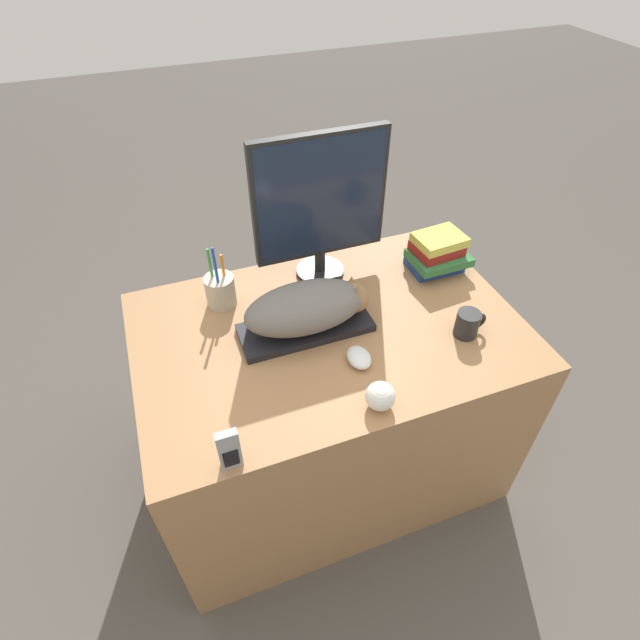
# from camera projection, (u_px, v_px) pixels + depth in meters

# --- Properties ---
(ground_plane) EXTENTS (12.00, 12.00, 0.00)m
(ground_plane) POSITION_uv_depth(u_px,v_px,m) (366.00, 550.00, 1.77)
(ground_plane) COLOR #4C4742
(desk) EXTENTS (1.18, 0.79, 0.74)m
(desk) POSITION_uv_depth(u_px,v_px,m) (328.00, 403.00, 1.79)
(desk) COLOR #9E7047
(desk) RESTS_ON ground_plane
(keyboard) EXTENTS (0.41, 0.16, 0.02)m
(keyboard) POSITION_uv_depth(u_px,v_px,m) (306.00, 328.00, 1.53)
(keyboard) COLOR black
(keyboard) RESTS_ON desk
(cat) EXTENTS (0.39, 0.18, 0.14)m
(cat) POSITION_uv_depth(u_px,v_px,m) (310.00, 306.00, 1.47)
(cat) COLOR #66605B
(cat) RESTS_ON keyboard
(monitor) EXTENTS (0.44, 0.17, 0.50)m
(monitor) POSITION_uv_depth(u_px,v_px,m) (320.00, 203.00, 1.56)
(monitor) COLOR black
(monitor) RESTS_ON desk
(computer_mouse) EXTENTS (0.07, 0.09, 0.04)m
(computer_mouse) POSITION_uv_depth(u_px,v_px,m) (359.00, 357.00, 1.42)
(computer_mouse) COLOR silver
(computer_mouse) RESTS_ON desk
(coffee_mug) EXTENTS (0.10, 0.07, 0.08)m
(coffee_mug) POSITION_uv_depth(u_px,v_px,m) (468.00, 324.00, 1.49)
(coffee_mug) COLOR black
(coffee_mug) RESTS_ON desk
(pen_cup) EXTENTS (0.10, 0.10, 0.23)m
(pen_cup) POSITION_uv_depth(u_px,v_px,m) (220.00, 290.00, 1.59)
(pen_cup) COLOR #B2A893
(pen_cup) RESTS_ON desk
(baseball) EXTENTS (0.08, 0.08, 0.08)m
(baseball) POSITION_uv_depth(u_px,v_px,m) (380.00, 396.00, 1.30)
(baseball) COLOR silver
(baseball) RESTS_ON desk
(phone) EXTENTS (0.05, 0.02, 0.13)m
(phone) POSITION_uv_depth(u_px,v_px,m) (229.00, 450.00, 1.15)
(phone) COLOR #99999E
(phone) RESTS_ON desk
(book_stack) EXTENTS (0.20, 0.16, 0.13)m
(book_stack) POSITION_uv_depth(u_px,v_px,m) (437.00, 253.00, 1.72)
(book_stack) COLOR navy
(book_stack) RESTS_ON desk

